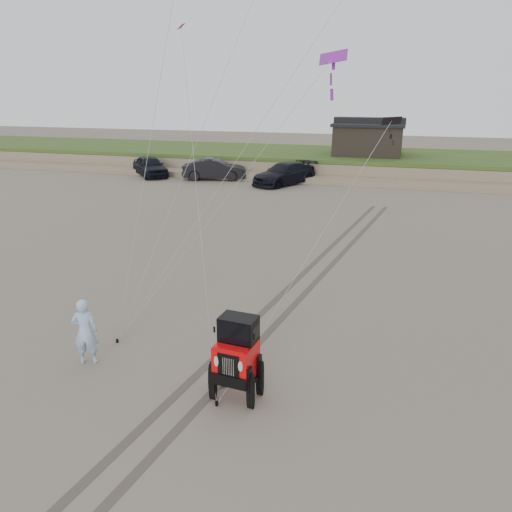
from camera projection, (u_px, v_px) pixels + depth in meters
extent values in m
plane|color=#6B6054|center=(180.00, 373.00, 13.82)|extent=(160.00, 160.00, 0.00)
cube|color=#7A6B54|center=(346.00, 163.00, 48.14)|extent=(160.00, 12.00, 1.40)
cube|color=#2D4719|center=(347.00, 155.00, 47.87)|extent=(160.00, 12.00, 0.35)
cube|color=#7A6B54|center=(337.00, 179.00, 42.37)|extent=(160.00, 3.50, 0.50)
cube|color=black|center=(368.00, 140.00, 45.95)|extent=(6.00, 5.00, 2.60)
cube|color=black|center=(369.00, 124.00, 45.50)|extent=(6.40, 5.40, 0.25)
cube|color=black|center=(370.00, 120.00, 45.38)|extent=(6.40, 1.20, 0.50)
imported|color=black|center=(150.00, 166.00, 45.00)|extent=(5.24, 5.30, 1.81)
imported|color=black|center=(214.00, 169.00, 43.30)|extent=(5.78, 3.29, 1.80)
imported|color=black|center=(284.00, 174.00, 41.11)|extent=(5.12, 6.52, 1.77)
imported|color=#94BFE5|center=(85.00, 332.00, 14.07)|extent=(0.84, 0.69, 1.98)
cube|color=black|center=(392.00, 121.00, 13.49)|extent=(0.56, 0.40, 0.25)
cube|color=purple|center=(333.00, 57.00, 20.22)|extent=(1.19, 0.62, 0.67)
cube|color=#BC1783|center=(181.00, 26.00, 19.68)|extent=(0.31, 0.46, 0.29)
cylinder|color=black|center=(117.00, 341.00, 15.49)|extent=(0.08, 0.08, 0.12)
cylinder|color=black|center=(217.00, 404.00, 12.39)|extent=(0.08, 0.08, 0.12)
cube|color=#4C443D|center=(297.00, 279.00, 20.66)|extent=(4.42, 29.74, 0.01)
cube|color=#4C443D|center=(316.00, 281.00, 20.44)|extent=(4.42, 29.74, 0.01)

